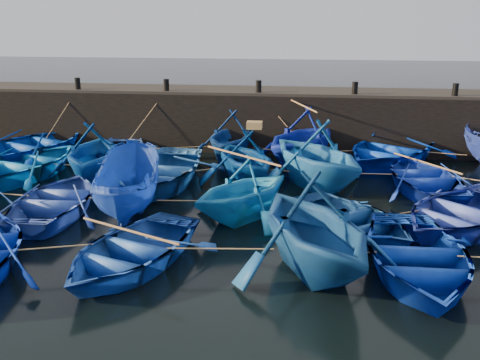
# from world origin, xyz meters

# --- Properties ---
(ground) EXTENTS (120.00, 120.00, 0.00)m
(ground) POSITION_xyz_m (0.00, 0.00, 0.00)
(ground) COLOR black
(ground) RESTS_ON ground
(quay_wall) EXTENTS (26.00, 2.50, 2.50)m
(quay_wall) POSITION_xyz_m (0.00, 10.50, 1.25)
(quay_wall) COLOR black
(quay_wall) RESTS_ON ground
(quay_top) EXTENTS (26.00, 2.50, 0.12)m
(quay_top) POSITION_xyz_m (0.00, 10.50, 2.56)
(quay_top) COLOR black
(quay_top) RESTS_ON quay_wall
(bollard_0) EXTENTS (0.24, 0.24, 0.50)m
(bollard_0) POSITION_xyz_m (-8.00, 9.60, 2.87)
(bollard_0) COLOR black
(bollard_0) RESTS_ON quay_top
(bollard_1) EXTENTS (0.24, 0.24, 0.50)m
(bollard_1) POSITION_xyz_m (-4.00, 9.60, 2.87)
(bollard_1) COLOR black
(bollard_1) RESTS_ON quay_top
(bollard_2) EXTENTS (0.24, 0.24, 0.50)m
(bollard_2) POSITION_xyz_m (0.00, 9.60, 2.87)
(bollard_2) COLOR black
(bollard_2) RESTS_ON quay_top
(bollard_3) EXTENTS (0.24, 0.24, 0.50)m
(bollard_3) POSITION_xyz_m (4.00, 9.60, 2.87)
(bollard_3) COLOR black
(bollard_3) RESTS_ON quay_top
(bollard_4) EXTENTS (0.24, 0.24, 0.50)m
(bollard_4) POSITION_xyz_m (8.00, 9.60, 2.87)
(bollard_4) COLOR black
(bollard_4) RESTS_ON quay_top
(boat_0) EXTENTS (5.95, 6.78, 1.17)m
(boat_0) POSITION_xyz_m (-9.24, 7.36, 0.59)
(boat_0) COLOR navy
(boat_0) RESTS_ON ground
(boat_1) EXTENTS (3.93, 4.91, 0.91)m
(boat_1) POSITION_xyz_m (-5.52, 7.33, 0.46)
(boat_1) COLOR blue
(boat_1) RESTS_ON ground
(boat_2) EXTENTS (3.83, 4.31, 2.08)m
(boat_2) POSITION_xyz_m (-0.99, 8.20, 1.04)
(boat_2) COLOR navy
(boat_2) RESTS_ON ground
(boat_3) EXTENTS (5.57, 5.79, 2.34)m
(boat_3) POSITION_xyz_m (1.92, 7.79, 1.17)
(boat_3) COLOR #091E96
(boat_3) RESTS_ON ground
(boat_4) EXTENTS (6.60, 7.08, 1.20)m
(boat_4) POSITION_xyz_m (5.45, 8.40, 0.60)
(boat_4) COLOR #0028A2
(boat_4) RESTS_ON ground
(boat_6) EXTENTS (5.01, 5.96, 1.06)m
(boat_6) POSITION_xyz_m (-8.19, 4.81, 0.53)
(boat_6) COLOR #0658A4
(boat_6) RESTS_ON ground
(boat_7) EXTENTS (4.44, 4.88, 2.21)m
(boat_7) POSITION_xyz_m (-5.48, 4.73, 1.10)
(boat_7) COLOR navy
(boat_7) RESTS_ON ground
(boat_8) EXTENTS (4.47, 5.94, 1.17)m
(boat_8) POSITION_xyz_m (-3.04, 4.32, 0.59)
(boat_8) COLOR #22599F
(boat_8) RESTS_ON ground
(boat_9) EXTENTS (4.68, 4.90, 2.00)m
(boat_9) POSITION_xyz_m (-0.03, 5.05, 1.00)
(boat_9) COLOR navy
(boat_9) RESTS_ON ground
(boat_10) EXTENTS (6.02, 6.17, 2.47)m
(boat_10) POSITION_xyz_m (2.43, 4.90, 1.23)
(boat_10) COLOR #1760AC
(boat_10) RESTS_ON ground
(boat_11) EXTENTS (3.97, 5.06, 0.96)m
(boat_11) POSITION_xyz_m (6.12, 4.98, 0.48)
(boat_11) COLOR #0E2BA1
(boat_11) RESTS_ON ground
(boat_14) EXTENTS (3.48, 4.68, 0.93)m
(boat_14) POSITION_xyz_m (-5.31, 1.31, 0.47)
(boat_14) COLOR #274291
(boat_14) RESTS_ON ground
(boat_15) EXTENTS (2.68, 5.03, 1.85)m
(boat_15) POSITION_xyz_m (-3.12, 1.37, 0.92)
(boat_15) COLOR navy
(boat_15) RESTS_ON ground
(boat_16) EXTENTS (4.73, 4.81, 1.92)m
(boat_16) POSITION_xyz_m (0.27, 1.53, 0.96)
(boat_16) COLOR blue
(boat_16) RESTS_ON ground
(boat_17) EXTENTS (4.94, 5.12, 0.86)m
(boat_17) POSITION_xyz_m (3.39, 0.90, 0.43)
(boat_17) COLOR navy
(boat_17) RESTS_ON ground
(boat_18) EXTENTS (6.06, 6.19, 1.05)m
(boat_18) POSITION_xyz_m (6.44, 1.61, 0.52)
(boat_18) COLOR #283CA3
(boat_18) RESTS_ON ground
(boat_22) EXTENTS (4.41, 5.21, 0.92)m
(boat_22) POSITION_xyz_m (-2.00, -1.87, 0.46)
(boat_22) COLOR #174294
(boat_22) RESTS_ON ground
(boat_23) EXTENTS (5.57, 5.86, 2.42)m
(boat_23) POSITION_xyz_m (2.30, -1.61, 1.21)
(boat_23) COLOR navy
(boat_23) RESTS_ON ground
(boat_24) EXTENTS (3.57, 4.93, 1.01)m
(boat_24) POSITION_xyz_m (4.65, -1.47, 0.50)
(boat_24) COLOR #072EA5
(boat_24) RESTS_ON ground
(wooden_crate) EXTENTS (0.53, 0.39, 0.25)m
(wooden_crate) POSITION_xyz_m (0.27, 5.05, 2.12)
(wooden_crate) COLOR olive
(wooden_crate) RESTS_ON boat_9
(mooring_ropes) EXTENTS (18.49, 12.08, 2.10)m
(mooring_ropes) POSITION_xyz_m (0.15, 5.06, 0.88)
(mooring_ropes) COLOR tan
(mooring_ropes) RESTS_ON ground
(loose_oars) EXTENTS (10.37, 11.74, 1.48)m
(loose_oars) POSITION_xyz_m (1.58, 3.11, 1.57)
(loose_oars) COLOR #99724C
(loose_oars) RESTS_ON ground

